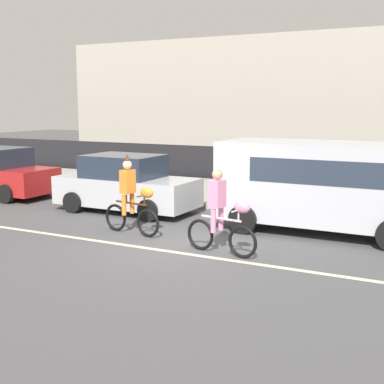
% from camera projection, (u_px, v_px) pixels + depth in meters
% --- Properties ---
extents(ground_plane, '(80.00, 80.00, 0.00)m').
position_uv_depth(ground_plane, '(178.00, 246.00, 11.75)').
color(ground_plane, '#4C4C4F').
extents(road_centre_line, '(36.00, 0.14, 0.01)m').
position_uv_depth(road_centre_line, '(166.00, 251.00, 11.32)').
color(road_centre_line, beige).
rests_on(road_centre_line, ground).
extents(sidewalk_curb, '(60.00, 5.00, 0.15)m').
position_uv_depth(sidewalk_curb, '(275.00, 197.00, 17.43)').
color(sidewalk_curb, '#9E9B93').
rests_on(sidewalk_curb, ground).
extents(fence_line, '(40.00, 0.08, 1.40)m').
position_uv_depth(fence_line, '(301.00, 169.00, 19.86)').
color(fence_line, black).
rests_on(fence_line, ground).
extents(building_backdrop, '(28.00, 8.00, 6.28)m').
position_uv_depth(building_backdrop, '(347.00, 103.00, 27.07)').
color(building_backdrop, '#B2A899').
rests_on(building_backdrop, ground).
extents(parade_cyclist_orange, '(1.71, 0.53, 1.92)m').
position_uv_depth(parade_cyclist_orange, '(131.00, 199.00, 12.67)').
color(parade_cyclist_orange, black).
rests_on(parade_cyclist_orange, ground).
extents(parade_cyclist_pink, '(1.71, 0.53, 1.92)m').
position_uv_depth(parade_cyclist_pink, '(222.00, 214.00, 10.96)').
color(parade_cyclist_pink, black).
rests_on(parade_cyclist_pink, ground).
extents(parked_van_silver, '(5.00, 2.22, 2.18)m').
position_uv_depth(parked_van_silver, '(329.00, 181.00, 12.71)').
color(parked_van_silver, silver).
rests_on(parked_van_silver, ground).
extents(parked_car_silver, '(4.10, 1.92, 1.64)m').
position_uv_depth(parked_car_silver, '(126.00, 185.00, 15.37)').
color(parked_car_silver, '#B7BABF').
rests_on(parked_car_silver, ground).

